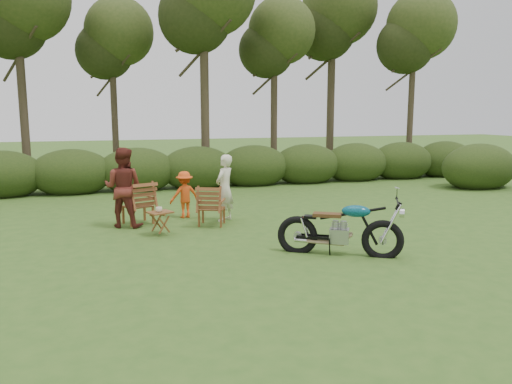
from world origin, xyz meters
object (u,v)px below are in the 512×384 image
object	(u,v)px
lawn_chair_right	(212,225)
adult_b	(125,227)
adult_a	(225,221)
motorcycle	(339,254)
lawn_chair_left	(139,224)
side_table	(160,223)
child	(185,218)
cup	(159,209)

from	to	relation	value
lawn_chair_right	adult_b	bearing A→B (deg)	10.40
adult_a	motorcycle	bearing A→B (deg)	66.25
adult_a	adult_b	bearing A→B (deg)	-46.45
motorcycle	lawn_chair_left	bearing A→B (deg)	162.27
side_table	child	distance (m)	1.77
motorcycle	lawn_chair_left	xyz separation A→B (m)	(-3.19, 3.66, 0.00)
lawn_chair_right	side_table	xyz separation A→B (m)	(-1.21, -0.57, 0.25)
cup	adult_b	world-z (taller)	adult_b
adult_a	adult_b	xyz separation A→B (m)	(-2.27, 0.10, 0.00)
adult_a	child	world-z (taller)	adult_a
motorcycle	adult_b	world-z (taller)	adult_b
adult_a	child	size ratio (longest dim) A/B	1.38
cup	adult_a	world-z (taller)	adult_a
child	lawn_chair_left	bearing A→B (deg)	7.05
cup	adult_a	size ratio (longest dim) A/B	0.09
side_table	lawn_chair_left	bearing A→B (deg)	105.61
motorcycle	adult_a	xyz separation A→B (m)	(-1.23, 3.35, 0.00)
lawn_chair_left	adult_a	xyz separation A→B (m)	(1.96, -0.31, 0.00)
lawn_chair_left	side_table	xyz separation A→B (m)	(0.35, -1.24, 0.25)
lawn_chair_left	side_table	bearing A→B (deg)	85.82
motorcycle	lawn_chair_right	bearing A→B (deg)	149.77
lawn_chair_right	child	world-z (taller)	child
side_table	child	xyz separation A→B (m)	(0.78, 1.57, -0.25)
lawn_chair_left	side_table	size ratio (longest dim) A/B	1.97
side_table	cup	world-z (taller)	cup
side_table	cup	xyz separation A→B (m)	(-0.02, -0.03, 0.30)
adult_b	child	distance (m)	1.55
side_table	child	bearing A→B (deg)	63.49
lawn_chair_right	adult_b	distance (m)	1.93
lawn_chair_right	lawn_chair_left	size ratio (longest dim) A/B	0.94
adult_b	lawn_chair_left	bearing A→B (deg)	-121.68
child	side_table	bearing A→B (deg)	54.04
side_table	lawn_chair_right	bearing A→B (deg)	25.15
motorcycle	adult_a	size ratio (longest dim) A/B	1.35
side_table	adult_b	world-z (taller)	adult_b
motorcycle	child	world-z (taller)	motorcycle
adult_a	child	bearing A→B (deg)	-81.91
lawn_chair_left	child	world-z (taller)	child
lawn_chair_right	adult_a	size ratio (longest dim) A/B	0.59
adult_a	child	distance (m)	1.05
adult_b	adult_a	bearing A→B (deg)	-157.82
cup	adult_b	size ratio (longest dim) A/B	0.08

